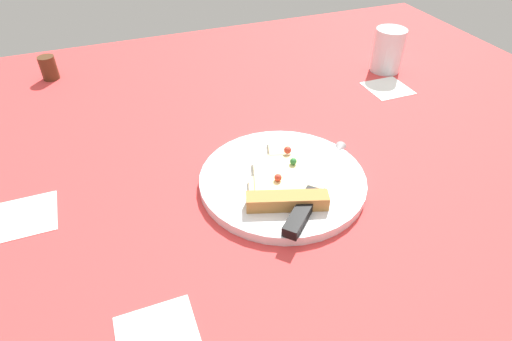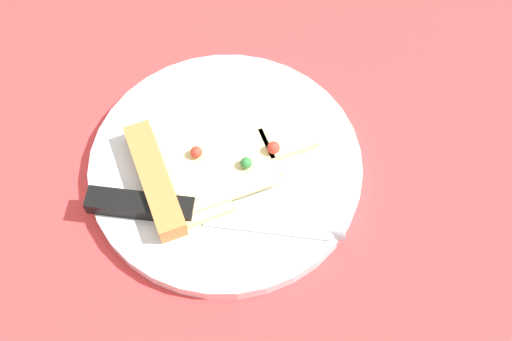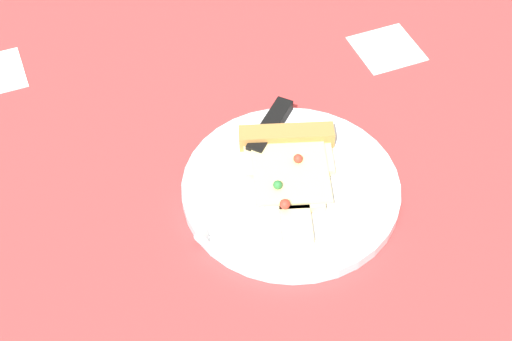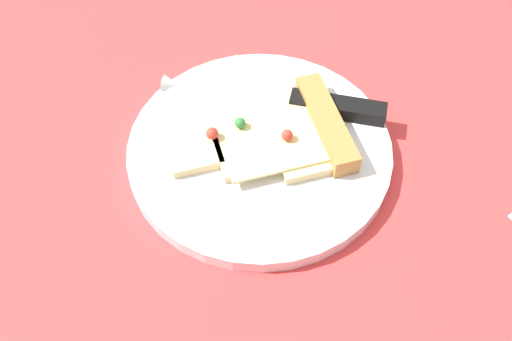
# 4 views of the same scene
# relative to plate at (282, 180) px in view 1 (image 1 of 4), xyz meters

# --- Properties ---
(ground_plane) EXTENTS (1.39, 1.39, 0.03)m
(ground_plane) POSITION_rel_plate_xyz_m (0.02, -0.06, -0.02)
(ground_plane) COLOR #D13838
(ground_plane) RESTS_ON ground
(plate) EXTENTS (0.27, 0.27, 0.02)m
(plate) POSITION_rel_plate_xyz_m (0.00, 0.00, 0.00)
(plate) COLOR silver
(plate) RESTS_ON ground_plane
(pizza_slice) EXTENTS (0.19, 0.14, 0.03)m
(pizza_slice) POSITION_rel_plate_xyz_m (-0.02, 0.01, 0.02)
(pizza_slice) COLOR beige
(pizza_slice) RESTS_ON plate
(knife) EXTENTS (0.18, 0.19, 0.02)m
(knife) POSITION_rel_plate_xyz_m (-0.06, -0.02, 0.01)
(knife) COLOR silver
(knife) RESTS_ON plate
(drinking_glass) EXTENTS (0.07, 0.07, 0.10)m
(drinking_glass) POSITION_rel_plate_xyz_m (0.30, -0.40, 0.04)
(drinking_glass) COLOR silver
(drinking_glass) RESTS_ON ground_plane
(pepper_shaker) EXTENTS (0.04, 0.04, 0.05)m
(pepper_shaker) POSITION_rel_plate_xyz_m (0.54, 0.34, 0.02)
(pepper_shaker) COLOR #4C2D19
(pepper_shaker) RESTS_ON ground_plane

